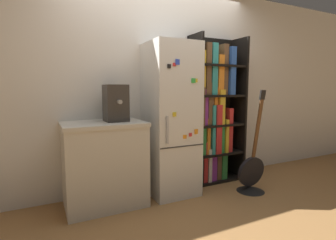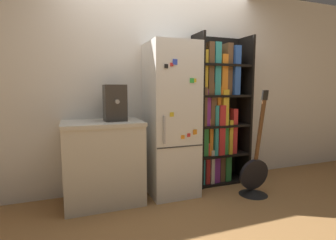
{
  "view_description": "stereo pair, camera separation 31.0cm",
  "coord_description": "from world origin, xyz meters",
  "views": [
    {
      "loc": [
        -1.41,
        -2.62,
        1.27
      ],
      "look_at": [
        -0.04,
        0.15,
        0.9
      ],
      "focal_mm": 28.0,
      "sensor_mm": 36.0,
      "label": 1
    },
    {
      "loc": [
        -1.12,
        -2.74,
        1.27
      ],
      "look_at": [
        -0.04,
        0.15,
        0.9
      ],
      "focal_mm": 28.0,
      "sensor_mm": 36.0,
      "label": 2
    }
  ],
  "objects": [
    {
      "name": "wall_back",
      "position": [
        0.0,
        0.47,
        1.3
      ],
      "size": [
        8.0,
        0.05,
        2.6
      ],
      "color": "white",
      "rests_on": "ground_plane"
    },
    {
      "name": "ground_plane",
      "position": [
        0.0,
        0.0,
        0.0
      ],
      "size": [
        16.0,
        16.0,
        0.0
      ],
      "primitive_type": "plane",
      "color": "#A87542"
    },
    {
      "name": "guitar",
      "position": [
        0.9,
        -0.26,
        0.18
      ],
      "size": [
        0.38,
        0.34,
        1.26
      ],
      "color": "black",
      "rests_on": "ground_plane"
    },
    {
      "name": "bookshelf",
      "position": [
        0.7,
        0.29,
        0.92
      ],
      "size": [
        0.75,
        0.36,
        1.96
      ],
      "color": "black",
      "rests_on": "ground_plane"
    },
    {
      "name": "refrigerator",
      "position": [
        -0.0,
        0.16,
        0.9
      ],
      "size": [
        0.56,
        0.6,
        1.8
      ],
      "color": "white",
      "rests_on": "ground_plane"
    },
    {
      "name": "espresso_machine",
      "position": [
        -0.66,
        0.19,
        1.11
      ],
      "size": [
        0.23,
        0.32,
        0.4
      ],
      "color": "#38332D",
      "rests_on": "kitchen_counter"
    },
    {
      "name": "kitchen_counter",
      "position": [
        -0.8,
        0.17,
        0.46
      ],
      "size": [
        0.86,
        0.59,
        0.92
      ],
      "color": "beige",
      "rests_on": "ground_plane"
    }
  ]
}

